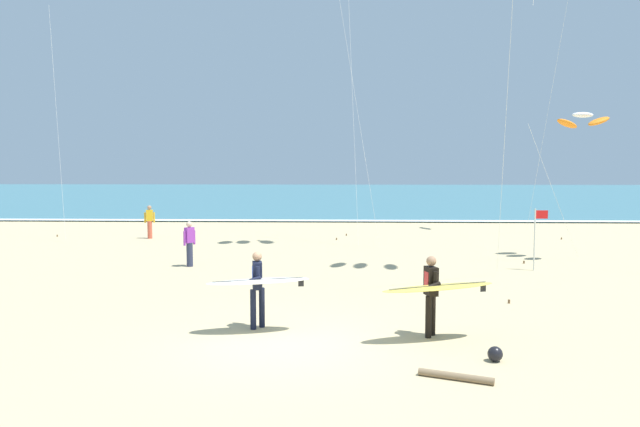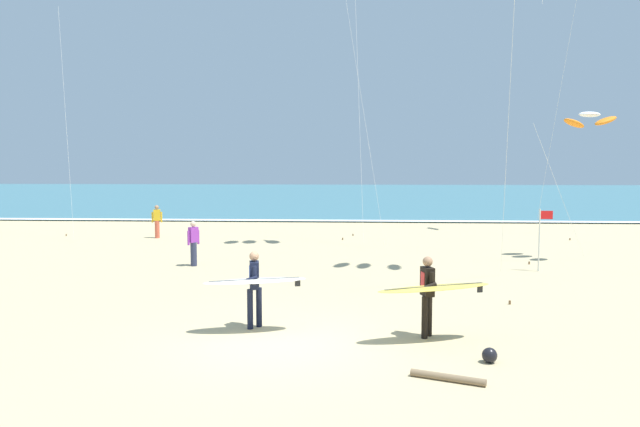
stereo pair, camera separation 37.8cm
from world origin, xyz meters
name	(u,v)px [view 2 (the right image)]	position (x,y,z in m)	size (l,w,h in m)	color
ground_plane	(279,343)	(0.00, 0.00, 0.00)	(160.00, 160.00, 0.00)	tan
ocean_water	(340,195)	(0.00, 54.79, 0.04)	(160.00, 60.00, 0.08)	teal
shoreline_foam	(329,220)	(0.00, 25.09, 0.09)	(160.00, 0.98, 0.01)	white
surfer_lead	(431,290)	(3.08, 0.42, 1.05)	(2.45, 1.18, 1.71)	black
surfer_trailing	(255,283)	(-0.64, 0.93, 1.05)	(2.26, 1.11, 1.71)	black
kite_arc_ivory_far	(589,120)	(10.12, 11.06, 5.20)	(3.22, 2.23, 5.50)	orange
bystander_yellow_top	(157,221)	(-7.96, 16.67, 0.81)	(0.48, 0.26, 1.59)	#D8593F
bystander_purple_top	(194,243)	(-4.12, 8.96, 0.81)	(0.34, 0.41, 1.59)	#2D334C
lifeguard_flag	(541,234)	(7.75, 8.56, 1.27)	(0.45, 0.05, 2.10)	silver
beach_ball	(490,355)	(3.99, -0.98, 0.14)	(0.28, 0.28, 0.28)	black
driftwood_log	(448,378)	(3.08, -1.97, 0.06)	(0.13, 0.13, 1.26)	#846B4C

